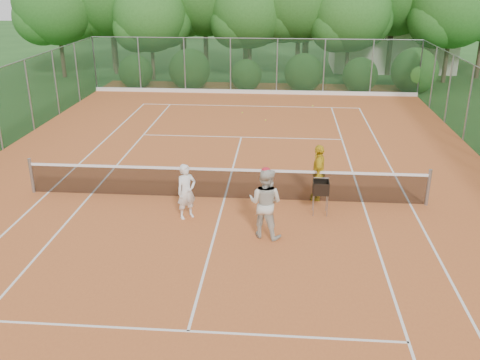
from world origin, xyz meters
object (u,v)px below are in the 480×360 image
at_px(player_white, 186,192).
at_px(player_yellow, 318,172).
at_px(player_center_grp, 265,203).
at_px(ball_hopper, 321,188).

bearing_deg(player_white, player_yellow, -15.20).
distance_m(player_center_grp, ball_hopper, 2.12).
distance_m(player_white, player_center_grp, 2.38).
bearing_deg(player_center_grp, player_white, 156.83).
relative_size(player_center_grp, ball_hopper, 1.93).
height_order(player_center_grp, player_yellow, player_center_grp).
height_order(player_yellow, ball_hopper, player_yellow).
xyz_separation_m(player_yellow, ball_hopper, (0.02, -1.03, -0.08)).
relative_size(player_yellow, ball_hopper, 1.75).
relative_size(player_center_grp, player_yellow, 1.11).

